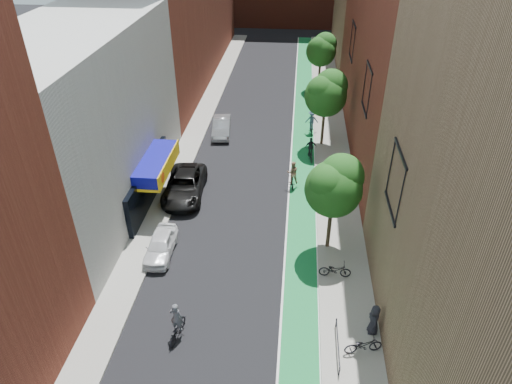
% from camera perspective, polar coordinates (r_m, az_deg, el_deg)
% --- Properties ---
extents(ground, '(160.00, 160.00, 0.00)m').
position_cam_1_polar(ground, '(22.61, -5.62, -22.52)').
color(ground, black).
rests_on(ground, ground).
extents(bike_lane, '(2.00, 68.00, 0.01)m').
position_cam_1_polar(bike_lane, '(42.67, 5.93, 7.18)').
color(bike_lane, '#12682B').
rests_on(bike_lane, ground).
extents(sidewalk_left, '(2.00, 68.00, 0.15)m').
position_cam_1_polar(sidewalk_left, '(43.62, -7.42, 7.78)').
color(sidewalk_left, gray).
rests_on(sidewalk_left, ground).
extents(sidewalk_right, '(3.00, 68.00, 0.15)m').
position_cam_1_polar(sidewalk_right, '(42.76, 9.31, 7.07)').
color(sidewalk_right, gray).
rests_on(sidewalk_right, ground).
extents(building_left_white, '(8.00, 20.00, 12.00)m').
position_cam_1_polar(building_left_white, '(32.53, -21.28, 8.07)').
color(building_left_white, silver).
rests_on(building_left_white, ground).
extents(building_right_mid_red, '(8.00, 28.00, 22.00)m').
position_cam_1_polar(building_right_mid_red, '(40.11, 19.19, 20.61)').
color(building_right_mid_red, maroon).
rests_on(building_right_mid_red, ground).
extents(tree_near, '(3.40, 3.36, 6.42)m').
position_cam_1_polar(tree_near, '(26.52, 9.80, 0.89)').
color(tree_near, '#332619').
rests_on(tree_near, ground).
extents(tree_mid, '(3.55, 3.53, 6.74)m').
position_cam_1_polar(tree_mid, '(38.99, 8.79, 12.22)').
color(tree_mid, '#332619').
rests_on(tree_mid, ground).
extents(tree_far, '(3.30, 3.25, 6.21)m').
position_cam_1_polar(tree_far, '(52.40, 8.20, 17.29)').
color(tree_far, '#332619').
rests_on(tree_far, ground).
extents(parked_car_white, '(1.65, 3.92, 1.32)m').
position_cam_1_polar(parked_car_white, '(28.61, -11.84, -6.52)').
color(parked_car_white, white).
rests_on(parked_car_white, ground).
extents(parked_car_black, '(3.07, 6.05, 1.64)m').
position_cam_1_polar(parked_car_black, '(33.62, -8.93, 0.80)').
color(parked_car_black, black).
rests_on(parked_car_black, ground).
extents(parked_car_silver, '(1.99, 4.59, 1.47)m').
position_cam_1_polar(parked_car_silver, '(42.35, -4.32, 8.15)').
color(parked_car_silver, '#9A9DA2').
rests_on(parked_car_silver, ground).
extents(cyclist_lead, '(0.94, 1.93, 2.14)m').
position_cam_1_polar(cyclist_lead, '(23.85, -9.85, -16.15)').
color(cyclist_lead, black).
rests_on(cyclist_lead, ground).
extents(cyclist_lane_near, '(0.95, 1.52, 2.13)m').
position_cam_1_polar(cyclist_lane_near, '(34.22, 4.57, 2.04)').
color(cyclist_lane_near, black).
rests_on(cyclist_lane_near, ground).
extents(cyclist_lane_mid, '(1.00, 1.74, 1.97)m').
position_cam_1_polar(cyclist_lane_mid, '(38.16, 6.83, 5.03)').
color(cyclist_lane_mid, black).
rests_on(cyclist_lane_mid, ground).
extents(cyclist_lane_far, '(1.23, 1.63, 2.16)m').
position_cam_1_polar(cyclist_lane_far, '(42.72, 6.96, 8.63)').
color(cyclist_lane_far, black).
rests_on(cyclist_lane_far, ground).
extents(parked_bike_near, '(1.98, 1.09, 0.99)m').
position_cam_1_polar(parked_bike_near, '(23.46, 13.27, -18.11)').
color(parked_bike_near, black).
rests_on(parked_bike_near, sidewalk_right).
extents(parked_bike_far, '(1.83, 0.64, 0.96)m').
position_cam_1_polar(parked_bike_far, '(26.81, 9.85, -9.56)').
color(parked_bike_far, black).
rests_on(parked_bike_far, sidewalk_right).
extents(pedestrian, '(0.57, 0.86, 1.75)m').
position_cam_1_polar(pedestrian, '(24.09, 14.56, -15.17)').
color(pedestrian, black).
rests_on(pedestrian, sidewalk_right).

